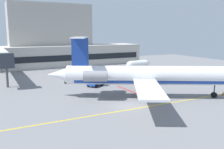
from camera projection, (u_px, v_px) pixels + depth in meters
name	position (u px, v px, depth m)	size (l,w,h in m)	color
ground	(130.00, 106.00, 34.33)	(120.00, 120.00, 0.11)	slate
terminal_building	(43.00, 45.00, 72.65)	(63.78, 11.56, 18.55)	#B7B2A8
jet_bridge_west	(3.00, 56.00, 51.64)	(2.40, 22.39, 6.52)	silver
regional_jet	(147.00, 75.00, 38.27)	(29.24, 24.40, 9.41)	white
baggage_tug	(95.00, 72.00, 56.12)	(3.90, 3.80, 2.34)	#1E4CB2
pushback_tractor	(71.00, 77.00, 50.60)	(3.27, 4.01, 2.27)	silver
belt_loader	(96.00, 81.00, 46.59)	(3.40, 3.19, 2.24)	#1E4CB2
fuel_tank	(138.00, 64.00, 67.39)	(7.44, 2.76, 2.49)	white
safety_cone_alpha	(223.00, 93.00, 40.34)	(0.47, 0.47, 0.55)	orange
safety_cone_bravo	(142.00, 84.00, 47.75)	(0.47, 0.47, 0.55)	orange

